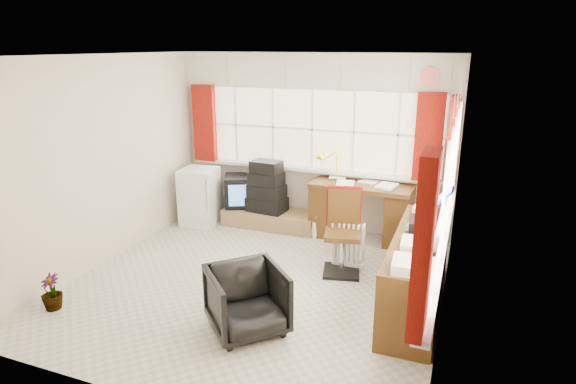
# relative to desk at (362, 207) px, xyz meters

# --- Properties ---
(ground) EXTENTS (4.00, 4.00, 0.00)m
(ground) POSITION_rel_desk_xyz_m (-0.79, -1.80, -0.44)
(ground) COLOR beige
(ground) RESTS_ON ground
(room_walls) EXTENTS (4.00, 4.00, 4.00)m
(room_walls) POSITION_rel_desk_xyz_m (-0.79, -1.80, 1.06)
(room_walls) COLOR beige
(room_walls) RESTS_ON ground
(window_back) EXTENTS (3.70, 0.12, 3.60)m
(window_back) POSITION_rel_desk_xyz_m (-0.79, 0.14, 0.51)
(window_back) COLOR #FFEBC9
(window_back) RESTS_ON room_walls
(window_right) EXTENTS (0.12, 3.70, 3.60)m
(window_right) POSITION_rel_desk_xyz_m (1.15, -1.80, 0.51)
(window_right) COLOR #FFEBC9
(window_right) RESTS_ON room_walls
(curtains) EXTENTS (3.83, 3.83, 1.15)m
(curtains) POSITION_rel_desk_xyz_m (0.13, -0.87, 1.02)
(curtains) COLOR maroon
(curtains) RESTS_ON room_walls
(overhead_cabinets) EXTENTS (3.98, 3.98, 0.48)m
(overhead_cabinets) POSITION_rel_desk_xyz_m (0.19, -0.82, 1.81)
(overhead_cabinets) COLOR beige
(overhead_cabinets) RESTS_ON room_walls
(desk) EXTENTS (1.40, 0.73, 0.82)m
(desk) POSITION_rel_desk_xyz_m (0.00, 0.00, 0.00)
(desk) COLOR #593915
(desk) RESTS_ON ground
(desk_lamp) EXTENTS (0.17, 0.15, 0.39)m
(desk_lamp) POSITION_rel_desk_xyz_m (-0.40, 0.10, 0.62)
(desk_lamp) COLOR yellow
(desk_lamp) RESTS_ON desk
(task_chair) EXTENTS (0.51, 0.53, 1.01)m
(task_chair) POSITION_rel_desk_xyz_m (0.01, -1.08, 0.10)
(task_chair) COLOR black
(task_chair) RESTS_ON ground
(office_chair) EXTENTS (0.96, 0.96, 0.63)m
(office_chair) POSITION_rel_desk_xyz_m (-0.49, -2.66, -0.12)
(office_chair) COLOR black
(office_chair) RESTS_ON ground
(radiator) EXTENTS (0.38, 0.16, 0.56)m
(radiator) POSITION_rel_desk_xyz_m (0.07, -1.00, -0.21)
(radiator) COLOR white
(radiator) RESTS_ON ground
(credenza) EXTENTS (0.50, 2.00, 0.85)m
(credenza) POSITION_rel_desk_xyz_m (0.93, -1.60, -0.05)
(credenza) COLOR #593915
(credenza) RESTS_ON ground
(file_tray) EXTENTS (0.30, 0.37, 0.11)m
(file_tray) POSITION_rel_desk_xyz_m (0.92, -1.38, 0.37)
(file_tray) COLOR black
(file_tray) RESTS_ON credenza
(tv_bench) EXTENTS (1.40, 0.50, 0.25)m
(tv_bench) POSITION_rel_desk_xyz_m (-1.34, -0.08, -0.31)
(tv_bench) COLOR #977B4B
(tv_bench) RESTS_ON ground
(crt_tv) EXTENTS (0.66, 0.64, 0.47)m
(crt_tv) POSITION_rel_desk_xyz_m (-1.83, -0.01, 0.05)
(crt_tv) COLOR black
(crt_tv) RESTS_ON tv_bench
(hifi_stack) EXTENTS (0.59, 0.41, 0.76)m
(hifi_stack) POSITION_rel_desk_xyz_m (-1.39, -0.10, 0.16)
(hifi_stack) COLOR black
(hifi_stack) RESTS_ON tv_bench
(mini_fridge) EXTENTS (0.55, 0.55, 0.85)m
(mini_fridge) POSITION_rel_desk_xyz_m (-2.39, -0.33, -0.01)
(mini_fridge) COLOR white
(mini_fridge) RESTS_ON ground
(spray_bottle_a) EXTENTS (0.16, 0.16, 0.32)m
(spray_bottle_a) POSITION_rel_desk_xyz_m (-0.60, -0.24, -0.28)
(spray_bottle_a) COLOR white
(spray_bottle_a) RESTS_ON ground
(spray_bottle_b) EXTENTS (0.12, 0.12, 0.20)m
(spray_bottle_b) POSITION_rel_desk_xyz_m (-1.55, -0.20, -0.34)
(spray_bottle_b) COLOR #82C2BE
(spray_bottle_b) RESTS_ON ground
(flower_vase) EXTENTS (0.25, 0.25, 0.38)m
(flower_vase) POSITION_rel_desk_xyz_m (-2.52, -3.03, -0.25)
(flower_vase) COLOR black
(flower_vase) RESTS_ON ground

